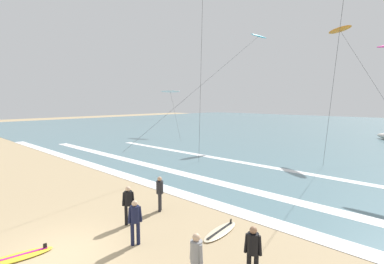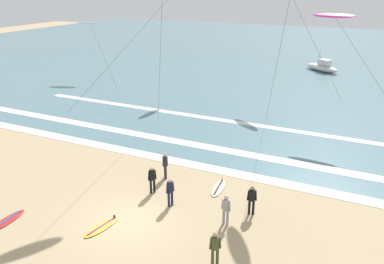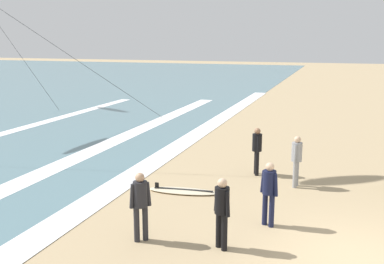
{
  "view_description": "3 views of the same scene",
  "coord_description": "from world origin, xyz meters",
  "px_view_note": "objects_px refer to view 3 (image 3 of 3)",
  "views": [
    {
      "loc": [
        9.09,
        -3.41,
        5.0
      ],
      "look_at": [
        1.7,
        4.44,
        3.82
      ],
      "focal_mm": 26.48,
      "sensor_mm": 36.0,
      "label": 1
    },
    {
      "loc": [
        9.73,
        -13.27,
        10.89
      ],
      "look_at": [
        1.9,
        3.24,
        3.85
      ],
      "focal_mm": 36.24,
      "sensor_mm": 36.0,
      "label": 2
    },
    {
      "loc": [
        -8.96,
        0.62,
        4.47
      ],
      "look_at": [
        0.18,
        3.69,
        2.44
      ],
      "focal_mm": 41.31,
      "sensor_mm": 36.0,
      "label": 3
    }
  ],
  "objects_px": {
    "surfer_background_far": "(140,201)",
    "surfboard_left_pile": "(183,191)",
    "surfer_left_near": "(269,188)",
    "surfer_left_far": "(257,147)",
    "surfer_foreground_main": "(297,157)",
    "surfer_right_near": "(222,207)"
  },
  "relations": [
    {
      "from": "surfer_background_far",
      "to": "surfboard_left_pile",
      "type": "xyz_separation_m",
      "value": [
        3.33,
        0.18,
        -0.91
      ]
    },
    {
      "from": "surfer_left_near",
      "to": "surfboard_left_pile",
      "type": "height_order",
      "value": "surfer_left_near"
    },
    {
      "from": "surfboard_left_pile",
      "to": "surfer_left_near",
      "type": "bearing_deg",
      "value": -119.95
    },
    {
      "from": "surfer_left_far",
      "to": "surfer_background_far",
      "type": "bearing_deg",
      "value": 164.95
    },
    {
      "from": "surfer_background_far",
      "to": "surfer_left_far",
      "type": "height_order",
      "value": "same"
    },
    {
      "from": "surfer_left_far",
      "to": "surfer_foreground_main",
      "type": "bearing_deg",
      "value": -121.86
    },
    {
      "from": "surfer_foreground_main",
      "to": "surfer_left_far",
      "type": "bearing_deg",
      "value": 58.14
    },
    {
      "from": "surfer_background_far",
      "to": "surfer_left_near",
      "type": "distance_m",
      "value": 3.11
    },
    {
      "from": "surfer_left_near",
      "to": "surfer_foreground_main",
      "type": "bearing_deg",
      "value": -6.12
    },
    {
      "from": "surfer_background_far",
      "to": "surfboard_left_pile",
      "type": "bearing_deg",
      "value": 3.09
    },
    {
      "from": "surfer_right_near",
      "to": "surfer_foreground_main",
      "type": "relative_size",
      "value": 1.0
    },
    {
      "from": "surfboard_left_pile",
      "to": "surfer_background_far",
      "type": "bearing_deg",
      "value": -176.91
    },
    {
      "from": "surfer_left_near",
      "to": "surfboard_left_pile",
      "type": "bearing_deg",
      "value": 60.05
    },
    {
      "from": "surfer_foreground_main",
      "to": "surfer_left_far",
      "type": "height_order",
      "value": "same"
    },
    {
      "from": "surfer_background_far",
      "to": "surfer_left_far",
      "type": "xyz_separation_m",
      "value": [
        5.78,
        -1.55,
        0.0
      ]
    },
    {
      "from": "surfer_right_near",
      "to": "surfboard_left_pile",
      "type": "xyz_separation_m",
      "value": [
        3.13,
        2.0,
        -0.91
      ]
    },
    {
      "from": "surfer_left_near",
      "to": "surfer_foreground_main",
      "type": "xyz_separation_m",
      "value": [
        3.19,
        -0.34,
        0.0
      ]
    },
    {
      "from": "surfer_foreground_main",
      "to": "surfer_left_far",
      "type": "distance_m",
      "value": 1.62
    },
    {
      "from": "surfer_background_far",
      "to": "surfer_left_near",
      "type": "xyz_separation_m",
      "value": [
        1.73,
        -2.59,
        0.0
      ]
    },
    {
      "from": "surfer_right_near",
      "to": "surfer_left_far",
      "type": "height_order",
      "value": "same"
    },
    {
      "from": "surfer_left_near",
      "to": "surfer_foreground_main",
      "type": "relative_size",
      "value": 1.0
    },
    {
      "from": "surfer_left_near",
      "to": "surfboard_left_pile",
      "type": "relative_size",
      "value": 0.74
    }
  ]
}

